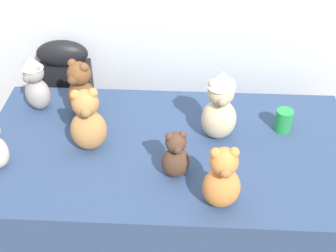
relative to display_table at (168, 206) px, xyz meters
name	(u,v)px	position (x,y,z in m)	size (l,w,h in m)	color
display_table	(168,206)	(0.00, 0.00, 0.00)	(1.71, 0.91, 0.80)	navy
instrument_case	(72,116)	(-0.60, 0.58, 0.11)	(0.29, 0.14, 1.01)	black
teddy_bear_cocoa	(176,156)	(0.04, -0.18, 0.50)	(0.14, 0.12, 0.23)	#4C3323
teddy_bear_ash	(36,84)	(-0.66, 0.27, 0.54)	(0.17, 0.17, 0.30)	gray
teddy_bear_ginger	(222,179)	(0.22, -0.33, 0.53)	(0.16, 0.14, 0.29)	#D17F3D
teddy_bear_sand	(220,106)	(0.23, 0.09, 0.57)	(0.17, 0.15, 0.35)	#CCB78E
teddy_bear_chestnut	(81,91)	(-0.43, 0.23, 0.54)	(0.20, 0.19, 0.30)	brown
teddy_bear_caramel	(88,122)	(-0.35, -0.02, 0.54)	(0.19, 0.17, 0.31)	#B27A42
party_cup_green	(284,120)	(0.53, 0.15, 0.45)	(0.08, 0.08, 0.11)	#238C3D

